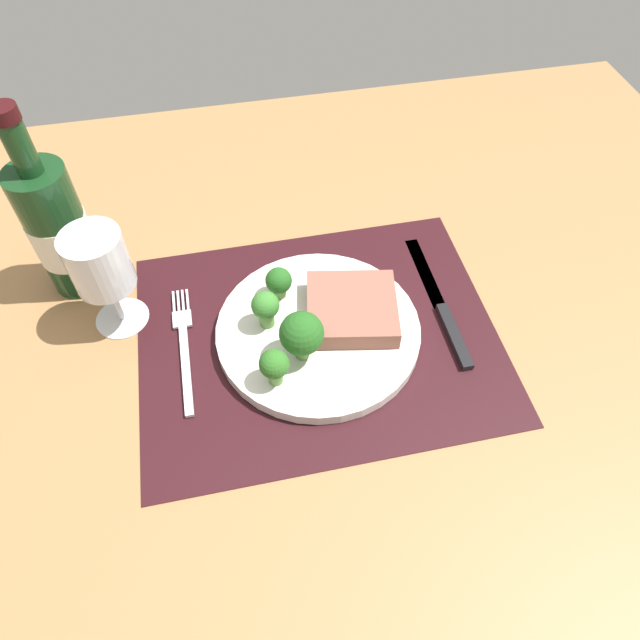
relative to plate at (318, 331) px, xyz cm
name	(u,v)px	position (x,y,z in cm)	size (l,w,h in cm)	color
ground_plane	(318,343)	(0.00, 0.00, -2.60)	(140.00, 110.00, 3.00)	#996D42
placemat	(318,335)	(0.00, 0.00, -0.95)	(44.65, 35.73, 0.30)	black
plate	(318,331)	(0.00, 0.00, 0.00)	(25.43, 25.43, 1.60)	silver
steak	(352,309)	(4.44, 0.92, 2.12)	(11.04, 10.60, 2.65)	#8C5647
broccoli_near_fork	(279,282)	(-3.81, 6.14, 3.39)	(3.39, 3.39, 4.48)	#5B8942
broccoli_near_steak	(266,307)	(-6.09, 1.85, 3.99)	(3.45, 3.45, 5.30)	#5B8942
broccoli_back_left	(274,365)	(-6.37, -6.62, 3.94)	(3.46, 3.46, 5.16)	#5B8942
broccoli_front_edge	(302,334)	(-2.70, -3.75, 5.00)	(5.20, 5.20, 6.92)	#5B8942
fork	(184,346)	(-16.64, 1.42, -0.55)	(2.40, 19.20, 0.50)	silver
knife	(442,309)	(16.59, 0.53, -0.50)	(1.80, 23.00, 0.80)	black
wine_bottle	(59,228)	(-29.58, 16.02, 8.36)	(7.37, 7.37, 26.17)	#143819
wine_glass	(100,267)	(-24.23, 7.91, 8.69)	(7.10, 7.10, 14.46)	silver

